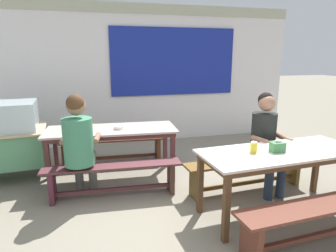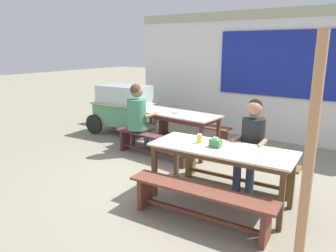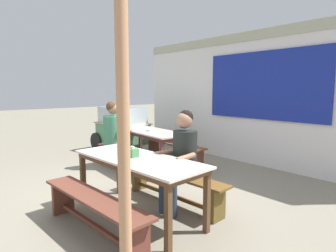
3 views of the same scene
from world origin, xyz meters
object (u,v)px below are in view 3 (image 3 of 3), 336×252
at_px(bench_far_back, 174,149).
at_px(wooden_support_post, 124,167).
at_px(condiment_jar, 124,148).
at_px(bench_near_back, 173,182).
at_px(dining_table_far, 149,134).
at_px(person_right_near_table, 182,154).
at_px(tissue_box, 132,152).
at_px(bench_far_front, 123,157).
at_px(food_cart, 122,126).
at_px(dining_table_near, 138,164).
at_px(soup_bowl, 150,130).
at_px(bench_near_front, 93,208).
at_px(person_left_back_turned, 115,130).

distance_m(bench_far_back, wooden_support_post, 4.27).
bearing_deg(condiment_jar, bench_near_back, 63.41).
height_order(dining_table_far, person_right_near_table, person_right_near_table).
bearing_deg(tissue_box, bench_far_front, 152.27).
distance_m(dining_table_far, food_cart, 1.67).
relative_size(bench_far_back, wooden_support_post, 0.84).
height_order(dining_table_near, soup_bowl, soup_bowl).
bearing_deg(bench_far_back, condiment_jar, -56.76).
height_order(tissue_box, soup_bowl, tissue_box).
relative_size(bench_near_back, wooden_support_post, 0.83).
bearing_deg(bench_near_back, person_right_near_table, -11.41).
distance_m(bench_near_front, person_right_near_table, 1.27).
relative_size(dining_table_far, person_left_back_turned, 1.40).
xyz_separation_m(person_right_near_table, wooden_support_post, (1.03, -1.51, 0.32)).
bearing_deg(soup_bowl, person_right_near_table, -25.03).
distance_m(bench_near_back, person_right_near_table, 0.50).
distance_m(bench_near_back, soup_bowl, 1.85).
xyz_separation_m(dining_table_far, tissue_box, (1.66, -1.51, 0.13)).
bearing_deg(bench_far_front, wooden_support_post, -31.20).
height_order(dining_table_far, food_cart, food_cart).
distance_m(bench_near_back, food_cart, 3.57).
relative_size(tissue_box, soup_bowl, 1.11).
bearing_deg(dining_table_near, condiment_jar, 176.21).
xyz_separation_m(dining_table_far, bench_near_front, (1.77, -2.10, -0.38)).
bearing_deg(bench_near_back, bench_far_front, 171.67).
relative_size(dining_table_near, person_left_back_turned, 1.39).
bearing_deg(bench_far_front, bench_near_front, -39.28).
distance_m(dining_table_near, person_right_near_table, 0.60).
bearing_deg(food_cart, dining_table_far, -12.47).
distance_m(bench_far_front, bench_near_front, 2.34).
bearing_deg(person_left_back_turned, bench_near_back, -8.83).
bearing_deg(bench_near_back, food_cart, 159.72).
bearing_deg(person_right_near_table, soup_bowl, 154.97).
relative_size(dining_table_far, person_right_near_table, 1.43).
relative_size(food_cart, condiment_jar, 14.44).
xyz_separation_m(dining_table_near, bench_far_back, (-1.70, 2.10, -0.38)).
bearing_deg(dining_table_near, person_right_near_table, 72.70).
relative_size(bench_far_back, person_right_near_table, 1.36).
distance_m(person_left_back_turned, soup_bowl, 0.71).
xyz_separation_m(dining_table_near, bench_far_front, (-1.78, 0.87, -0.39)).
height_order(bench_near_back, soup_bowl, soup_bowl).
xyz_separation_m(bench_far_back, soup_bowl, (0.06, -0.68, 0.48)).
relative_size(dining_table_far, bench_near_front, 1.05).
height_order(dining_table_far, wooden_support_post, wooden_support_post).
xyz_separation_m(dining_table_far, condiment_jar, (1.40, -1.46, 0.13)).
bearing_deg(person_right_near_table, bench_far_front, 171.33).
xyz_separation_m(bench_far_front, bench_near_back, (1.74, -0.25, 0.01)).
distance_m(bench_far_back, soup_bowl, 0.83).
height_order(bench_far_front, wooden_support_post, wooden_support_post).
bearing_deg(person_right_near_table, wooden_support_post, -55.69).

